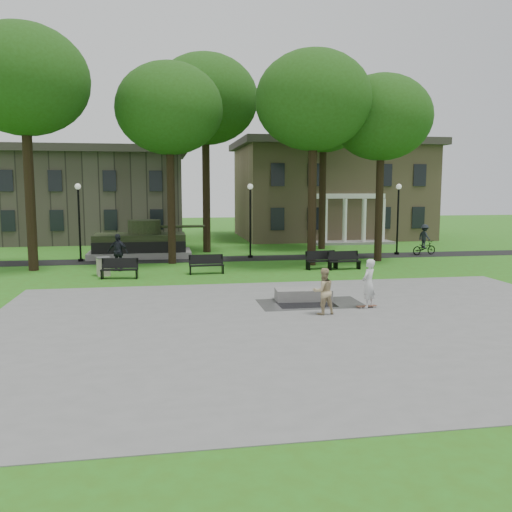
{
  "coord_description": "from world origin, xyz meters",
  "views": [
    {
      "loc": [
        -4.95,
        -21.8,
        4.48
      ],
      "look_at": [
        -0.85,
        2.21,
        1.4
      ],
      "focal_mm": 38.0,
      "sensor_mm": 36.0,
      "label": 1
    }
  ],
  "objects_px": {
    "friend_watching": "(323,291)",
    "park_bench_0": "(119,268)",
    "trash_bin": "(103,266)",
    "concrete_block": "(303,294)",
    "cyclist": "(424,242)",
    "skateboarder": "(369,283)"
  },
  "relations": [
    {
      "from": "friend_watching",
      "to": "cyclist",
      "type": "relative_size",
      "value": 0.81
    },
    {
      "from": "trash_bin",
      "to": "cyclist",
      "type": "bearing_deg",
      "value": 14.55
    },
    {
      "from": "concrete_block",
      "to": "skateboarder",
      "type": "height_order",
      "value": "skateboarder"
    },
    {
      "from": "cyclist",
      "to": "trash_bin",
      "type": "height_order",
      "value": "cyclist"
    },
    {
      "from": "concrete_block",
      "to": "cyclist",
      "type": "relative_size",
      "value": 1.07
    },
    {
      "from": "cyclist",
      "to": "park_bench_0",
      "type": "height_order",
      "value": "cyclist"
    },
    {
      "from": "skateboarder",
      "to": "cyclist",
      "type": "bearing_deg",
      "value": -165.61
    },
    {
      "from": "friend_watching",
      "to": "concrete_block",
      "type": "bearing_deg",
      "value": -96.19
    },
    {
      "from": "friend_watching",
      "to": "park_bench_0",
      "type": "bearing_deg",
      "value": -57.8
    },
    {
      "from": "concrete_block",
      "to": "cyclist",
      "type": "distance_m",
      "value": 17.52
    },
    {
      "from": "concrete_block",
      "to": "park_bench_0",
      "type": "bearing_deg",
      "value": 138.88
    },
    {
      "from": "skateboarder",
      "to": "friend_watching",
      "type": "bearing_deg",
      "value": -22.04
    },
    {
      "from": "friend_watching",
      "to": "cyclist",
      "type": "distance_m",
      "value": 19.38
    },
    {
      "from": "friend_watching",
      "to": "park_bench_0",
      "type": "height_order",
      "value": "friend_watching"
    },
    {
      "from": "skateboarder",
      "to": "cyclist",
      "type": "height_order",
      "value": "cyclist"
    },
    {
      "from": "concrete_block",
      "to": "trash_bin",
      "type": "distance_m",
      "value": 11.52
    },
    {
      "from": "concrete_block",
      "to": "trash_bin",
      "type": "bearing_deg",
      "value": 137.84
    },
    {
      "from": "friend_watching",
      "to": "trash_bin",
      "type": "relative_size",
      "value": 1.72
    },
    {
      "from": "skateboarder",
      "to": "friend_watching",
      "type": "relative_size",
      "value": 1.11
    },
    {
      "from": "cyclist",
      "to": "trash_bin",
      "type": "relative_size",
      "value": 2.13
    },
    {
      "from": "friend_watching",
      "to": "park_bench_0",
      "type": "distance_m",
      "value": 11.99
    },
    {
      "from": "concrete_block",
      "to": "skateboarder",
      "type": "xyz_separation_m",
      "value": [
        2.04,
        -1.76,
        0.69
      ]
    }
  ]
}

